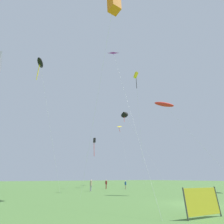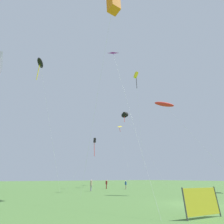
{
  "view_description": "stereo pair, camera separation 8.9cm",
  "coord_description": "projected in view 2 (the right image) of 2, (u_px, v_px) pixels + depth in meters",
  "views": [
    {
      "loc": [
        -14.27,
        -8.81,
        2.09
      ],
      "look_at": [
        -2.31,
        9.26,
        11.61
      ],
      "focal_mm": 24.21,
      "sensor_mm": 36.0,
      "label": 1
    },
    {
      "loc": [
        -14.19,
        -8.86,
        2.09
      ],
      "look_at": [
        -2.31,
        9.26,
        11.61
      ],
      "focal_mm": 24.21,
      "sensor_mm": 36.0,
      "label": 2
    }
  ],
  "objects": [
    {
      "name": "kite_flying_4",
      "position": [
        136.0,
        76.0,
        33.25
      ],
      "size": [
        7.77,
        7.87,
        23.78
      ],
      "color": "silver",
      "rests_on": "ground"
    },
    {
      "name": "ground",
      "position": [
        193.0,
        204.0,
        13.07
      ],
      "size": [
        280.0,
        280.0,
        0.0
      ],
      "primitive_type": "plane",
      "color": "#4C7538"
    },
    {
      "name": "kite_flying_2",
      "position": [
        113.0,
        1.0,
        14.29
      ],
      "size": [
        2.98,
        10.67,
        18.77
      ],
      "color": "silver",
      "rests_on": "ground"
    },
    {
      "name": "kite_flying_7",
      "position": [
        164.0,
        104.0,
        24.94
      ],
      "size": [
        6.71,
        7.25,
        14.11
      ],
      "color": "silver",
      "rests_on": "ground"
    },
    {
      "name": "kite_flying_5",
      "position": [
        124.0,
        113.0,
        42.86
      ],
      "size": [
        6.53,
        9.2,
        20.18
      ],
      "color": "silver",
      "rests_on": "ground"
    },
    {
      "name": "kite_flying_1",
      "position": [
        120.0,
        127.0,
        54.29
      ],
      "size": [
        2.47,
        4.66,
        19.66
      ],
      "color": "silver",
      "rests_on": "ground"
    },
    {
      "name": "person_standing_2",
      "position": [
        126.0,
        184.0,
        31.63
      ],
      "size": [
        0.36,
        0.36,
        1.63
      ],
      "rotation": [
        0.0,
        0.0,
        1.15
      ],
      "color": "tan",
      "rests_on": "ground"
    },
    {
      "name": "event_banner",
      "position": [
        202.0,
        201.0,
        8.84
      ],
      "size": [
        2.67,
        0.59,
        1.6
      ],
      "color": "#4C4C4C",
      "rests_on": "ground"
    },
    {
      "name": "kite_flying_6",
      "position": [
        113.0,
        53.0,
        22.35
      ],
      "size": [
        2.88,
        8.42,
        19.82
      ],
      "color": "silver",
      "rests_on": "ground"
    },
    {
      "name": "person_standing_1",
      "position": [
        106.0,
        184.0,
        32.38
      ],
      "size": [
        0.39,
        0.39,
        1.77
      ],
      "rotation": [
        0.0,
        0.0,
        4.23
      ],
      "color": "maroon",
      "rests_on": "ground"
    },
    {
      "name": "kite_flying_8",
      "position": [
        95.0,
        142.0,
        36.17
      ],
      "size": [
        5.16,
        2.51,
        11.01
      ],
      "color": "silver",
      "rests_on": "ground"
    },
    {
      "name": "kite_flying_0",
      "position": [
        40.0,
        63.0,
        22.69
      ],
      "size": [
        7.12,
        4.61,
        18.52
      ],
      "color": "silver",
      "rests_on": "ground"
    },
    {
      "name": "person_standing_0",
      "position": [
        91.0,
        184.0,
        26.82
      ],
      "size": [
        0.41,
        0.41,
        1.83
      ],
      "rotation": [
        0.0,
        0.0,
        0.43
      ],
      "color": "gray",
      "rests_on": "ground"
    }
  ]
}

